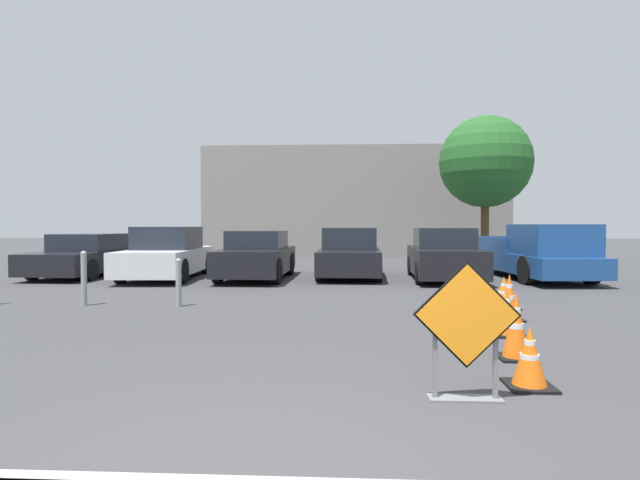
# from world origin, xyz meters

# --- Properties ---
(ground_plane) EXTENTS (96.00, 96.00, 0.00)m
(ground_plane) POSITION_xyz_m (0.00, 10.00, 0.00)
(ground_plane) COLOR #3D3D3F
(road_closed_sign) EXTENTS (0.96, 0.20, 1.26)m
(road_closed_sign) POSITION_xyz_m (1.74, 1.79, 0.67)
(road_closed_sign) COLOR black
(road_closed_sign) RESTS_ON ground_plane
(traffic_cone_nearest) EXTENTS (0.44, 0.44, 0.60)m
(traffic_cone_nearest) POSITION_xyz_m (2.45, 2.22, 0.29)
(traffic_cone_nearest) COLOR black
(traffic_cone_nearest) RESTS_ON ground_plane
(traffic_cone_second) EXTENTS (0.42, 0.42, 0.79)m
(traffic_cone_second) POSITION_xyz_m (2.67, 3.27, 0.39)
(traffic_cone_second) COLOR black
(traffic_cone_second) RESTS_ON ground_plane
(traffic_cone_third) EXTENTS (0.48, 0.48, 0.68)m
(traffic_cone_third) POSITION_xyz_m (2.98, 4.55, 0.33)
(traffic_cone_third) COLOR black
(traffic_cone_third) RESTS_ON ground_plane
(traffic_cone_fourth) EXTENTS (0.44, 0.44, 0.78)m
(traffic_cone_fourth) POSITION_xyz_m (3.38, 5.72, 0.38)
(traffic_cone_fourth) COLOR black
(traffic_cone_fourth) RESTS_ON ground_plane
(traffic_cone_fifth) EXTENTS (0.52, 0.52, 0.61)m
(traffic_cone_fifth) POSITION_xyz_m (3.67, 6.93, 0.29)
(traffic_cone_fifth) COLOR black
(traffic_cone_fifth) RESTS_ON ground_plane
(parked_car_nearest) EXTENTS (2.06, 4.72, 1.32)m
(parked_car_nearest) POSITION_xyz_m (-7.44, 12.60, 0.62)
(parked_car_nearest) COLOR black
(parked_car_nearest) RESTS_ON ground_plane
(parked_car_second) EXTENTS (2.07, 4.68, 1.54)m
(parked_car_second) POSITION_xyz_m (-4.71, 12.00, 0.71)
(parked_car_second) COLOR silver
(parked_car_second) RESTS_ON ground_plane
(parked_car_third) EXTENTS (1.90, 4.14, 1.42)m
(parked_car_third) POSITION_xyz_m (-1.96, 11.87, 0.67)
(parked_car_third) COLOR black
(parked_car_third) RESTS_ON ground_plane
(parked_car_fourth) EXTENTS (1.95, 4.08, 1.51)m
(parked_car_fourth) POSITION_xyz_m (0.78, 12.51, 0.69)
(parked_car_fourth) COLOR black
(parked_car_fourth) RESTS_ON ground_plane
(parked_car_fifth) EXTENTS (2.01, 4.23, 1.51)m
(parked_car_fifth) POSITION_xyz_m (3.52, 11.96, 0.69)
(parked_car_fifth) COLOR black
(parked_car_fifth) RESTS_ON ground_plane
(pickup_truck) EXTENTS (2.20, 5.45, 1.61)m
(pickup_truck) POSITION_xyz_m (6.28, 12.14, 0.73)
(pickup_truck) COLOR navy
(pickup_truck) RESTS_ON ground_plane
(bollard_nearest) EXTENTS (0.12, 0.12, 0.95)m
(bollard_nearest) POSITION_xyz_m (-2.60, 6.82, 0.50)
(bollard_nearest) COLOR gray
(bollard_nearest) RESTS_ON ground_plane
(bollard_second) EXTENTS (0.12, 0.12, 1.08)m
(bollard_second) POSITION_xyz_m (-4.50, 6.82, 0.57)
(bollard_second) COLOR gray
(bollard_second) RESTS_ON ground_plane
(building_facade_backdrop) EXTENTS (15.24, 5.00, 5.53)m
(building_facade_backdrop) POSITION_xyz_m (1.09, 24.22, 2.76)
(building_facade_backdrop) COLOR gray
(building_facade_backdrop) RESTS_ON ground_plane
(street_tree_behind_lot) EXTENTS (3.63, 3.63, 5.93)m
(street_tree_behind_lot) POSITION_xyz_m (6.22, 17.53, 4.09)
(street_tree_behind_lot) COLOR #513823
(street_tree_behind_lot) RESTS_ON ground_plane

